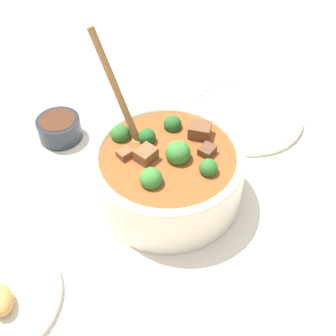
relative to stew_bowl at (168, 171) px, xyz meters
name	(u,v)px	position (x,y,z in m)	size (l,w,h in m)	color
ground_plane	(168,194)	(0.00, 0.00, -0.06)	(4.00, 4.00, 0.00)	silver
stew_bowl	(168,171)	(0.00, 0.00, 0.00)	(0.25, 0.25, 0.27)	beige
condiment_bowl	(59,127)	(-0.17, 0.20, -0.03)	(0.09, 0.09, 0.05)	#232833
empty_plate	(245,114)	(0.21, 0.16, -0.05)	(0.24, 0.24, 0.02)	silver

